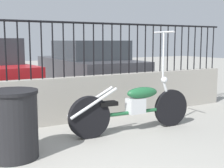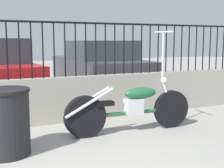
{
  "view_description": "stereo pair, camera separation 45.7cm",
  "coord_description": "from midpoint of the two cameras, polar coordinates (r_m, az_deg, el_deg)",
  "views": [
    {
      "loc": [
        -0.93,
        -2.18,
        1.42
      ],
      "look_at": [
        1.7,
        2.3,
        0.7
      ],
      "focal_mm": 50.0,
      "sensor_mm": 36.0,
      "label": 1
    },
    {
      "loc": [
        -0.52,
        -2.39,
        1.42
      ],
      "look_at": [
        1.7,
        2.3,
        0.7
      ],
      "focal_mm": 50.0,
      "sensor_mm": 36.0,
      "label": 2
    }
  ],
  "objects": [
    {
      "name": "motorcycle_green",
      "position": [
        4.84,
        0.23,
        -4.3
      ],
      "size": [
        2.1,
        0.52,
        1.58
      ],
      "rotation": [
        0.0,
        0.0,
        -0.07
      ],
      "color": "black",
      "rests_on": "ground_plane"
    },
    {
      "name": "trash_bin",
      "position": [
        4.04,
        -20.84,
        -6.96
      ],
      "size": [
        0.62,
        0.62,
        0.84
      ],
      "color": "black",
      "rests_on": "ground_plane"
    },
    {
      "name": "car_dark_grey",
      "position": [
        8.77,
        -6.05,
        3.25
      ],
      "size": [
        1.93,
        4.27,
        1.43
      ],
      "rotation": [
        0.0,
        0.0,
        1.52
      ],
      "color": "black",
      "rests_on": "ground_plane"
    },
    {
      "name": "low_wall",
      "position": [
        5.25,
        -21.89,
        -3.89
      ],
      "size": [
        9.51,
        0.18,
        0.8
      ],
      "color": "#9E998E",
      "rests_on": "ground_plane"
    }
  ]
}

